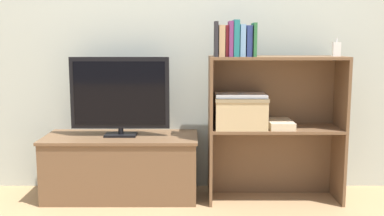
% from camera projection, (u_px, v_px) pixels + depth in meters
% --- Properties ---
extents(ground_plane, '(16.00, 16.00, 0.00)m').
position_uv_depth(ground_plane, '(192.00, 207.00, 3.00)').
color(ground_plane, '#A37F56').
extents(wall_back, '(10.00, 0.05, 2.40)m').
position_uv_depth(wall_back, '(192.00, 27.00, 3.29)').
color(wall_back, '#B2BCB2').
rests_on(wall_back, ground_plane).
extents(tv_stand, '(1.07, 0.46, 0.44)m').
position_uv_depth(tv_stand, '(122.00, 166.00, 3.18)').
color(tv_stand, brown).
rests_on(tv_stand, ground_plane).
extents(tv, '(0.68, 0.14, 0.55)m').
position_uv_depth(tv, '(120.00, 95.00, 3.10)').
color(tv, black).
rests_on(tv, tv_stand).
extents(bookshelf_lower_tier, '(0.91, 0.31, 0.52)m').
position_uv_depth(bookshelf_lower_tier, '(273.00, 152.00, 3.17)').
color(bookshelf_lower_tier, brown).
rests_on(bookshelf_lower_tier, ground_plane).
extents(bookshelf_upper_tier, '(0.91, 0.31, 0.48)m').
position_uv_depth(bookshelf_upper_tier, '(275.00, 82.00, 3.09)').
color(bookshelf_upper_tier, brown).
rests_on(bookshelf_upper_tier, bookshelf_lower_tier).
extents(book_charcoal, '(0.02, 0.15, 0.23)m').
position_uv_depth(book_charcoal, '(216.00, 39.00, 2.93)').
color(book_charcoal, '#232328').
rests_on(book_charcoal, bookshelf_upper_tier).
extents(book_tan, '(0.04, 0.14, 0.20)m').
position_uv_depth(book_tan, '(222.00, 41.00, 2.94)').
color(book_tan, tan).
rests_on(book_tan, bookshelf_upper_tier).
extents(book_maroon, '(0.02, 0.12, 0.20)m').
position_uv_depth(book_maroon, '(227.00, 41.00, 2.94)').
color(book_maroon, maroon).
rests_on(book_maroon, bookshelf_upper_tier).
extents(book_plum, '(0.03, 0.16, 0.23)m').
position_uv_depth(book_plum, '(230.00, 39.00, 2.93)').
color(book_plum, '#6B2D66').
rests_on(book_plum, bookshelf_upper_tier).
extents(book_teal, '(0.04, 0.15, 0.24)m').
position_uv_depth(book_teal, '(236.00, 38.00, 2.93)').
color(book_teal, '#1E7075').
rests_on(book_teal, bookshelf_upper_tier).
extents(book_skyblue, '(0.03, 0.13, 0.21)m').
position_uv_depth(book_skyblue, '(242.00, 41.00, 2.94)').
color(book_skyblue, '#709ECC').
rests_on(book_skyblue, bookshelf_upper_tier).
extents(book_navy, '(0.04, 0.14, 0.20)m').
position_uv_depth(book_navy, '(249.00, 41.00, 2.94)').
color(book_navy, navy).
rests_on(book_navy, bookshelf_upper_tier).
extents(book_forest, '(0.02, 0.16, 0.22)m').
position_uv_depth(book_forest, '(254.00, 40.00, 2.94)').
color(book_forest, '#286638').
rests_on(book_forest, bookshelf_upper_tier).
extents(baby_monitor, '(0.05, 0.03, 0.12)m').
position_uv_depth(baby_monitor, '(336.00, 49.00, 3.00)').
color(baby_monitor, white).
rests_on(baby_monitor, bookshelf_upper_tier).
extents(storage_basket_left, '(0.35, 0.28, 0.21)m').
position_uv_depth(storage_basket_left, '(240.00, 111.00, 3.05)').
color(storage_basket_left, tan).
rests_on(storage_basket_left, bookshelf_lower_tier).
extents(laptop, '(0.34, 0.22, 0.02)m').
position_uv_depth(laptop, '(240.00, 95.00, 3.03)').
color(laptop, white).
rests_on(laptop, storage_basket_left).
extents(magazine_stack, '(0.16, 0.27, 0.05)m').
position_uv_depth(magazine_stack, '(280.00, 124.00, 3.06)').
color(magazine_stack, beige).
rests_on(magazine_stack, bookshelf_lower_tier).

